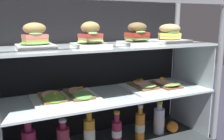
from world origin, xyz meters
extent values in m
cylinder|color=gray|center=(0.61, -0.20, 0.44)|extent=(0.04, 0.04, 0.89)
cylinder|color=gray|center=(0.61, 0.20, 0.44)|extent=(0.04, 0.04, 0.89)
cube|color=black|center=(0.00, 0.21, 0.47)|extent=(1.19, 0.01, 0.85)
cube|color=silver|center=(0.59, 0.00, 0.19)|extent=(0.01, 0.36, 0.30)
cube|color=silver|center=(0.00, 0.00, 0.35)|extent=(1.21, 0.38, 0.01)
cube|color=silver|center=(0.59, 0.00, 0.49)|extent=(0.01, 0.36, 0.27)
cube|color=silver|center=(0.00, 0.00, 0.63)|extent=(1.21, 0.38, 0.01)
cube|color=white|center=(-0.40, 0.02, 0.65)|extent=(0.18, 0.18, 0.02)
ellipsoid|color=#659F48|center=(-0.40, 0.02, 0.66)|extent=(0.15, 0.12, 0.02)
cube|color=tan|center=(-0.40, 0.02, 0.68)|extent=(0.12, 0.09, 0.02)
cube|color=#E2786F|center=(-0.40, 0.02, 0.70)|extent=(0.12, 0.09, 0.02)
ellipsoid|color=#8DB973|center=(-0.40, -0.01, 0.71)|extent=(0.07, 0.04, 0.02)
ellipsoid|color=#A68950|center=(-0.40, 0.02, 0.73)|extent=(0.12, 0.09, 0.06)
cube|color=white|center=(-0.14, -0.03, 0.65)|extent=(0.17, 0.17, 0.02)
ellipsoid|color=#A4C472|center=(-0.14, -0.03, 0.66)|extent=(0.14, 0.12, 0.02)
cube|color=tan|center=(-0.14, -0.03, 0.68)|extent=(0.12, 0.11, 0.02)
cube|color=#D2423E|center=(-0.14, -0.03, 0.70)|extent=(0.13, 0.11, 0.02)
ellipsoid|color=#7DB15B|center=(-0.14, -0.07, 0.71)|extent=(0.07, 0.05, 0.02)
ellipsoid|color=#A2874D|center=(-0.14, -0.03, 0.73)|extent=(0.13, 0.11, 0.06)
cube|color=white|center=(0.14, -0.03, 0.65)|extent=(0.18, 0.18, 0.02)
ellipsoid|color=#8EAF56|center=(0.14, -0.03, 0.66)|extent=(0.14, 0.12, 0.02)
cube|color=olive|center=(0.14, -0.03, 0.67)|extent=(0.12, 0.10, 0.02)
cube|color=#BB3528|center=(0.14, -0.03, 0.69)|extent=(0.13, 0.11, 0.02)
ellipsoid|color=#97C362|center=(0.14, -0.07, 0.71)|extent=(0.07, 0.04, 0.01)
ellipsoid|color=brown|center=(0.14, -0.03, 0.73)|extent=(0.13, 0.11, 0.06)
cube|color=white|center=(0.41, 0.03, 0.64)|extent=(0.20, 0.20, 0.01)
ellipsoid|color=#7EA93A|center=(0.41, 0.03, 0.66)|extent=(0.15, 0.13, 0.01)
cube|color=#E2B980|center=(0.41, 0.03, 0.67)|extent=(0.15, 0.14, 0.02)
cube|color=#E8CA4D|center=(0.41, 0.03, 0.69)|extent=(0.16, 0.14, 0.01)
ellipsoid|color=#5A8D40|center=(0.41, -0.01, 0.70)|extent=(0.08, 0.06, 0.02)
ellipsoid|color=tan|center=(0.41, 0.03, 0.72)|extent=(0.16, 0.14, 0.06)
cube|color=white|center=(-0.27, 0.00, 0.36)|extent=(0.34, 0.29, 0.01)
cube|color=brown|center=(-0.34, 0.02, 0.38)|extent=(0.12, 0.20, 0.01)
ellipsoid|color=#60942E|center=(-0.34, -0.03, 0.39)|extent=(0.12, 0.12, 0.04)
ellipsoid|color=#F39F89|center=(-0.34, 0.02, 0.39)|extent=(0.10, 0.16, 0.01)
cylinder|color=yellow|center=(-0.33, 0.00, 0.40)|extent=(0.04, 0.04, 0.03)
cube|color=brown|center=(-0.19, 0.02, 0.38)|extent=(0.12, 0.22, 0.01)
ellipsoid|color=#659A4B|center=(-0.19, -0.05, 0.39)|extent=(0.11, 0.11, 0.03)
ellipsoid|color=#E59986|center=(-0.19, 0.02, 0.39)|extent=(0.10, 0.18, 0.02)
cylinder|color=#F0D649|center=(-0.19, 0.04, 0.40)|extent=(0.06, 0.06, 0.03)
cube|color=white|center=(0.28, 0.00, 0.36)|extent=(0.34, 0.29, 0.01)
cube|color=brown|center=(0.21, 0.01, 0.38)|extent=(0.12, 0.19, 0.01)
ellipsoid|color=#8CBE5A|center=(0.21, -0.05, 0.39)|extent=(0.12, 0.11, 0.03)
ellipsoid|color=#E59B90|center=(0.21, 0.01, 0.40)|extent=(0.10, 0.15, 0.02)
cylinder|color=orange|center=(0.21, 0.04, 0.41)|extent=(0.07, 0.07, 0.02)
cube|color=brown|center=(0.35, -0.02, 0.38)|extent=(0.12, 0.21, 0.01)
ellipsoid|color=#8DBF4D|center=(0.35, -0.09, 0.39)|extent=(0.12, 0.12, 0.04)
ellipsoid|color=#E8A78E|center=(0.35, -0.02, 0.39)|extent=(0.10, 0.17, 0.02)
cylinder|color=orange|center=(0.36, 0.01, 0.40)|extent=(0.05, 0.04, 0.03)
cylinder|color=#92254A|center=(-0.47, -0.01, 0.25)|extent=(0.04, 0.04, 0.05)
cylinder|color=black|center=(-0.47, -0.01, 0.28)|extent=(0.04, 0.04, 0.01)
cylinder|color=#9C1C41|center=(-0.29, -0.01, 0.23)|extent=(0.04, 0.04, 0.04)
cylinder|color=silver|center=(-0.29, -0.01, 0.25)|extent=(0.04, 0.04, 0.01)
cylinder|color=gold|center=(-0.15, -0.01, 0.14)|extent=(0.06, 0.06, 0.19)
cylinder|color=white|center=(-0.15, -0.01, 0.14)|extent=(0.06, 0.06, 0.08)
cylinder|color=orange|center=(-0.15, -0.01, 0.25)|extent=(0.03, 0.03, 0.05)
cylinder|color=black|center=(-0.15, -0.01, 0.28)|extent=(0.03, 0.03, 0.01)
cylinder|color=#A12243|center=(0.03, -0.01, 0.11)|extent=(0.06, 0.06, 0.14)
cylinder|color=white|center=(0.03, -0.01, 0.11)|extent=(0.06, 0.06, 0.04)
cylinder|color=#932644|center=(0.03, -0.01, 0.21)|extent=(0.03, 0.03, 0.05)
cylinder|color=gold|center=(0.03, -0.01, 0.24)|extent=(0.04, 0.04, 0.01)
cylinder|color=orange|center=(0.19, -0.01, 0.12)|extent=(0.06, 0.06, 0.17)
cylinder|color=silver|center=(0.19, -0.01, 0.12)|extent=(0.06, 0.06, 0.05)
cylinder|color=orange|center=(0.19, -0.01, 0.23)|extent=(0.03, 0.03, 0.04)
cylinder|color=silver|center=(0.19, -0.01, 0.26)|extent=(0.03, 0.03, 0.02)
cylinder|color=white|center=(0.35, 0.01, 0.12)|extent=(0.07, 0.07, 0.16)
cylinder|color=silver|center=(0.35, 0.01, 0.12)|extent=(0.07, 0.07, 0.06)
cylinder|color=silver|center=(0.35, 0.01, 0.22)|extent=(0.03, 0.03, 0.04)
cylinder|color=gold|center=(0.35, 0.01, 0.25)|extent=(0.04, 0.04, 0.02)
sphere|color=orange|center=(0.43, -0.02, 0.08)|extent=(0.07, 0.07, 0.07)
camera|label=1|loc=(-0.58, -1.22, 0.77)|focal=39.51mm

